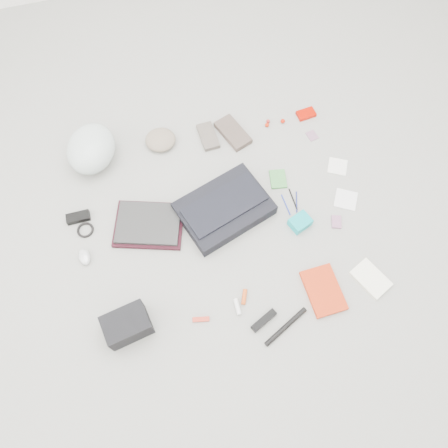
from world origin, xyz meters
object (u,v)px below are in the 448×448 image
object	(u,v)px
laptop	(148,223)
bike_helmet	(91,149)
book_red	(323,291)
accordion_wallet	(300,222)
camera_bag	(127,325)
messenger_bag	(224,208)

from	to	relation	value
laptop	bike_helmet	xyz separation A→B (m)	(-0.20, 0.50, 0.06)
book_red	accordion_wallet	distance (m)	0.37
laptop	camera_bag	distance (m)	0.54
bike_helmet	camera_bag	distance (m)	1.00
messenger_bag	bike_helmet	xyz separation A→B (m)	(-0.61, 0.53, 0.06)
bike_helmet	book_red	size ratio (longest dim) A/B	1.32
laptop	camera_bag	world-z (taller)	camera_bag
bike_helmet	accordion_wallet	distance (m)	1.20
accordion_wallet	bike_helmet	bearing A→B (deg)	123.90
book_red	messenger_bag	bearing A→B (deg)	121.23
laptop	camera_bag	size ratio (longest dim) A/B	1.58
laptop	camera_bag	bearing A→B (deg)	-93.08
accordion_wallet	laptop	bearing A→B (deg)	144.75
bike_helmet	book_red	bearing A→B (deg)	-25.51
camera_bag	accordion_wallet	xyz separation A→B (m)	(0.96, 0.29, -0.04)
messenger_bag	book_red	size ratio (longest dim) A/B	1.89
camera_bag	laptop	bearing A→B (deg)	59.02
camera_bag	book_red	world-z (taller)	camera_bag
camera_bag	accordion_wallet	bearing A→B (deg)	7.48
messenger_bag	camera_bag	xyz separation A→B (m)	(-0.60, -0.47, 0.03)
laptop	messenger_bag	bearing A→B (deg)	14.76
laptop	accordion_wallet	distance (m)	0.79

